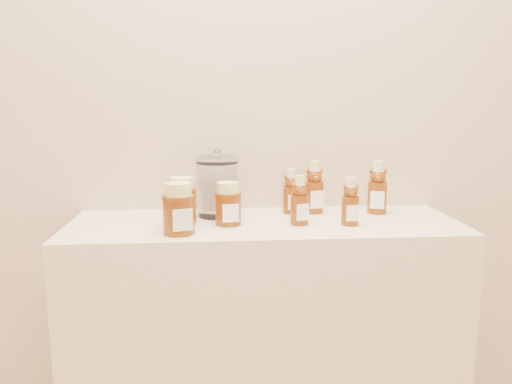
{
  "coord_description": "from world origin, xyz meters",
  "views": [
    {
      "loc": [
        -0.14,
        0.07,
        1.28
      ],
      "look_at": [
        -0.03,
        1.52,
        1.0
      ],
      "focal_mm": 35.0,
      "sensor_mm": 36.0,
      "label": 1
    }
  ],
  "objects_px": {
    "honey_jar_left": "(182,201)",
    "glass_canister": "(217,184)",
    "bear_bottle_back_left": "(291,188)",
    "bear_bottle_front_left": "(299,197)",
    "display_table": "(264,356)"
  },
  "relations": [
    {
      "from": "honey_jar_left",
      "to": "glass_canister",
      "type": "height_order",
      "value": "glass_canister"
    },
    {
      "from": "glass_canister",
      "to": "honey_jar_left",
      "type": "bearing_deg",
      "value": -141.14
    },
    {
      "from": "bear_bottle_back_left",
      "to": "glass_canister",
      "type": "bearing_deg",
      "value": 175.44
    },
    {
      "from": "bear_bottle_back_left",
      "to": "honey_jar_left",
      "type": "relative_size",
      "value": 1.19
    },
    {
      "from": "glass_canister",
      "to": "bear_bottle_front_left",
      "type": "bearing_deg",
      "value": -27.29
    },
    {
      "from": "honey_jar_left",
      "to": "glass_canister",
      "type": "relative_size",
      "value": 0.67
    },
    {
      "from": "bear_bottle_back_left",
      "to": "bear_bottle_front_left",
      "type": "height_order",
      "value": "bear_bottle_front_left"
    },
    {
      "from": "display_table",
      "to": "bear_bottle_back_left",
      "type": "relative_size",
      "value": 7.19
    },
    {
      "from": "bear_bottle_front_left",
      "to": "glass_canister",
      "type": "relative_size",
      "value": 0.8
    },
    {
      "from": "display_table",
      "to": "bear_bottle_back_left",
      "type": "distance_m",
      "value": 0.55
    },
    {
      "from": "display_table",
      "to": "glass_canister",
      "type": "bearing_deg",
      "value": 147.63
    },
    {
      "from": "bear_bottle_front_left",
      "to": "honey_jar_left",
      "type": "xyz_separation_m",
      "value": [
        -0.35,
        0.04,
        -0.01
      ]
    },
    {
      "from": "honey_jar_left",
      "to": "bear_bottle_front_left",
      "type": "bearing_deg",
      "value": -16.46
    },
    {
      "from": "bear_bottle_front_left",
      "to": "honey_jar_left",
      "type": "relative_size",
      "value": 1.2
    },
    {
      "from": "bear_bottle_front_left",
      "to": "display_table",
      "type": "bearing_deg",
      "value": 147.8
    }
  ]
}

